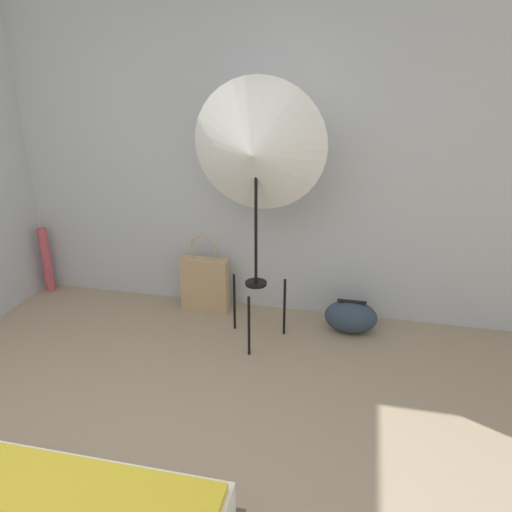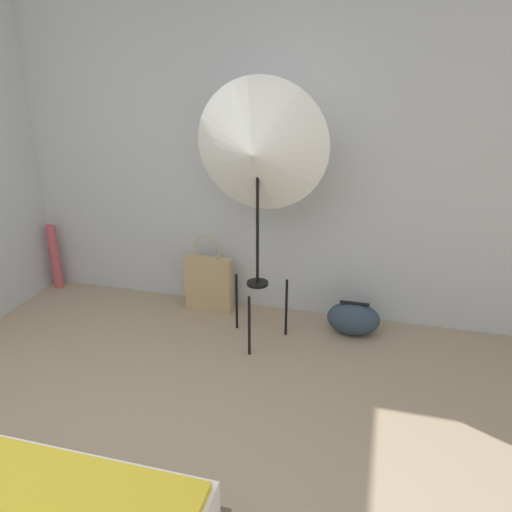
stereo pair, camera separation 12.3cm
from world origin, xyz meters
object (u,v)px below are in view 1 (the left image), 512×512
(photo_umbrella, at_px, (256,152))
(duffel_bag, at_px, (351,317))
(tote_bag, at_px, (205,284))
(paper_roll, at_px, (46,260))

(photo_umbrella, xyz_separation_m, duffel_bag, (0.69, 0.26, -1.28))
(tote_bag, relative_size, paper_roll, 1.12)
(photo_umbrella, height_order, duffel_bag, photo_umbrella)
(duffel_bag, height_order, paper_roll, paper_roll)
(duffel_bag, bearing_deg, paper_roll, 176.69)
(tote_bag, bearing_deg, paper_roll, 177.92)
(photo_umbrella, height_order, tote_bag, photo_umbrella)
(photo_umbrella, bearing_deg, duffel_bag, 20.71)
(tote_bag, height_order, duffel_bag, tote_bag)
(tote_bag, distance_m, paper_roll, 1.51)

